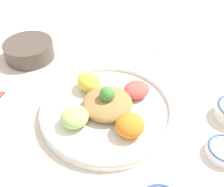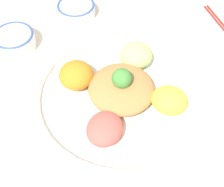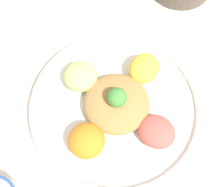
{
  "view_description": "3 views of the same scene",
  "coord_description": "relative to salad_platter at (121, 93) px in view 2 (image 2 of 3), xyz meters",
  "views": [
    {
      "loc": [
        -0.52,
        0.12,
        0.61
      ],
      "look_at": [
        0.07,
        -0.02,
        0.05
      ],
      "focal_mm": 42.0,
      "sensor_mm": 36.0,
      "label": 1
    },
    {
      "loc": [
        0.3,
        -0.36,
        0.61
      ],
      "look_at": [
        0.04,
        -0.04,
        0.08
      ],
      "focal_mm": 50.0,
      "sensor_mm": 36.0,
      "label": 2
    },
    {
      "loc": [
        -0.11,
        -0.22,
        0.72
      ],
      "look_at": [
        0.03,
        0.02,
        0.07
      ],
      "focal_mm": 50.0,
      "sensor_mm": 36.0,
      "label": 3
    }
  ],
  "objects": [
    {
      "name": "salad_platter",
      "position": [
        0.0,
        0.0,
        0.0
      ],
      "size": [
        0.42,
        0.42,
        0.1
      ],
      "color": "white",
      "rests_on": "ground_plane"
    },
    {
      "name": "sauce_bowl_dark",
      "position": [
        -0.34,
        -0.04,
        -0.0
      ],
      "size": [
        0.11,
        0.11,
        0.05
      ],
      "color": "white",
      "rests_on": "ground_plane"
    },
    {
      "name": "ground_plane",
      "position": [
        -0.04,
        0.0,
        -0.03
      ],
      "size": [
        2.4,
        2.4,
        0.0
      ],
      "primitive_type": "plane",
      "color": "silver"
    },
    {
      "name": "rice_bowl_blue",
      "position": [
        -0.3,
        0.16,
        -0.0
      ],
      "size": [
        0.11,
        0.11,
        0.04
      ],
      "color": "white",
      "rests_on": "ground_plane"
    }
  ]
}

